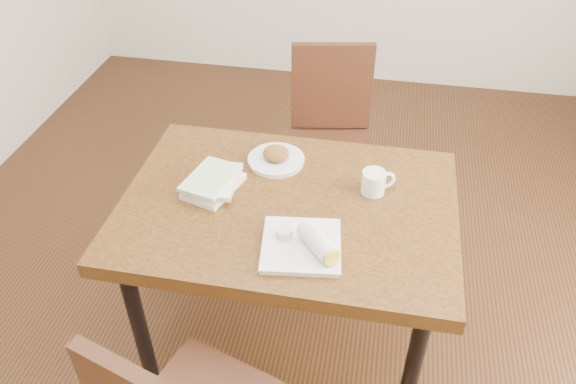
% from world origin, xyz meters
% --- Properties ---
extents(ground, '(4.00, 5.00, 0.01)m').
position_xyz_m(ground, '(0.00, 0.00, -0.01)').
color(ground, '#472814').
rests_on(ground, ground).
extents(table, '(1.22, 0.87, 0.75)m').
position_xyz_m(table, '(0.00, 0.00, 0.67)').
color(table, brown).
rests_on(table, ground).
extents(chair_far, '(0.49, 0.49, 0.95)m').
position_xyz_m(chair_far, '(0.06, 0.84, 0.55)').
color(chair_far, '#3E1D11').
rests_on(chair_far, ground).
extents(plate_scone, '(0.23, 0.23, 0.07)m').
position_xyz_m(plate_scone, '(-0.09, 0.24, 0.77)').
color(plate_scone, white).
rests_on(plate_scone, table).
extents(coffee_mug, '(0.13, 0.09, 0.09)m').
position_xyz_m(coffee_mug, '(0.30, 0.12, 0.80)').
color(coffee_mug, white).
rests_on(coffee_mug, table).
extents(plate_burrito, '(0.29, 0.29, 0.09)m').
position_xyz_m(plate_burrito, '(0.10, -0.23, 0.78)').
color(plate_burrito, white).
rests_on(plate_burrito, table).
extents(book_stack, '(0.21, 0.26, 0.06)m').
position_xyz_m(book_stack, '(-0.29, 0.03, 0.78)').
color(book_stack, white).
rests_on(book_stack, table).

